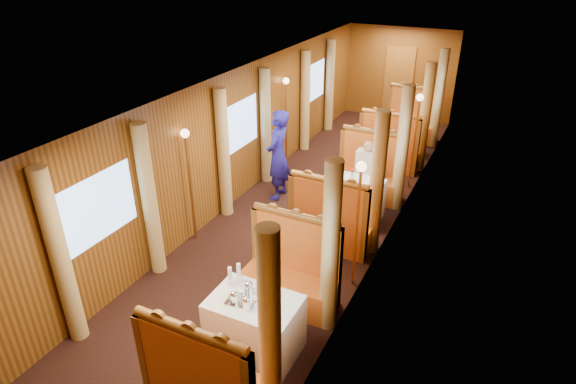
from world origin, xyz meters
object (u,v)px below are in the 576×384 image
Objects in this scene: tea_tray at (241,301)px; rose_vase_mid at (352,173)px; passenger at (366,165)px; banquette_near_fwd at (206,384)px; table_near at (255,325)px; banquette_mid_fwd at (331,225)px; teapot_right at (247,304)px; table_far at (400,137)px; rose_vase_far at (403,115)px; banquette_near_aft at (291,275)px; fruit_plate at (272,316)px; teapot_left at (234,299)px; teapot_back at (249,289)px; banquette_far_fwd at (389,150)px; banquette_mid_aft at (369,176)px; banquette_far_aft at (410,123)px; table_mid at (351,201)px; steward at (278,155)px.

rose_vase_mid is at bearing 88.19° from tea_tray.
banquette_near_fwd is at bearing -90.00° from passenger.
tea_tray reaches higher than table_near.
banquette_mid_fwd is 2.67m from teapot_right.
rose_vase_far reaches higher than table_far.
banquette_near_aft is at bearing 90.00° from banquette_near_fwd.
tea_tray is 1.58× the size of fruit_plate.
teapot_right is at bearing -178.45° from fruit_plate.
teapot_back reaches higher than teapot_left.
teapot_right is 0.45× the size of rose_vase_mid.
passenger is (-0.00, -1.69, 0.32)m from banquette_far_fwd.
banquette_near_fwd is 1.00× the size of banquette_mid_aft.
banquette_near_aft is 1.02m from teapot_back.
banquette_mid_aft is 1.00× the size of banquette_far_aft.
banquette_far_fwd is at bearing 90.00° from banquette_near_aft.
rose_vase_far is (-0.30, 7.14, 0.16)m from fruit_plate.
table_mid is 3.50m from table_far.
table_mid is 1.66m from steward.
banquette_mid_aft is at bearing 90.00° from banquette_mid_fwd.
banquette_near_fwd is 1.01m from tea_tray.
rose_vase_far is 2.70m from passenger.
steward is at bearing -115.71° from rose_vase_far.
banquette_near_aft is at bearing -90.00° from banquette_far_fwd.
steward reaches higher than banquette_far_aft.
banquette_near_fwd is 0.98m from fruit_plate.
banquette_mid_fwd reaches higher than rose_vase_mid.
banquette_far_fwd reaches higher than fruit_plate.
banquette_mid_fwd reaches higher than rose_vase_far.
teapot_left is 0.09× the size of steward.
table_mid is at bearing -90.27° from rose_vase_far.
banquette_mid_aft is (0.00, 1.01, 0.05)m from table_mid.
banquette_near_fwd is 8.01m from table_far.
banquette_near_fwd is at bearing -90.00° from banquette_far_fwd.
table_far is at bearing 78.47° from teapot_back.
table_mid is 0.55m from rose_vase_mid.
banquette_far_fwd is at bearing -90.00° from table_far.
banquette_far_fwd is at bearing -90.00° from banquette_far_aft.
steward reaches higher than banquette_mid_fwd.
table_mid is at bearing 83.46° from teapot_left.
rose_vase_mid is at bearing -90.23° from table_far.
banquette_far_fwd reaches higher than rose_vase_mid.
banquette_mid_fwd is 1.00× the size of banquette_mid_aft.
teapot_back is 0.49m from fruit_plate.
banquette_near_aft is 1.24m from teapot_right.
banquette_mid_aft is (0.00, 4.51, 0.05)m from table_near.
banquette_near_fwd is 5.32m from passenger.
banquette_far_fwd reaches higher than passenger.
teapot_left is at bearing -91.69° from banquette_far_fwd.
table_near is 3.09× the size of tea_tray.
banquette_near_aft is at bearing 72.52° from teapot_back.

